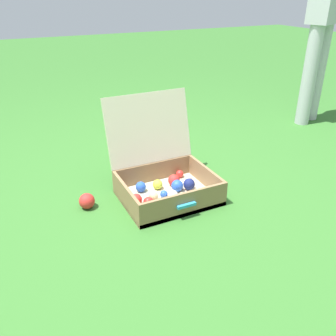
{
  "coord_description": "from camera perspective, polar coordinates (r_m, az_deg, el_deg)",
  "views": [
    {
      "loc": [
        -0.74,
        -1.67,
        1.12
      ],
      "look_at": [
        0.07,
        -0.03,
        0.2
      ],
      "focal_mm": 38.72,
      "sensor_mm": 36.0,
      "label": 1
    }
  ],
  "objects": [
    {
      "name": "ground_plane",
      "position": [
        2.15,
        -2.06,
        -4.82
      ],
      "size": [
        16.0,
        16.0,
        0.0
      ],
      "primitive_type": "plane",
      "color": "#336B28"
    },
    {
      "name": "open_suitcase",
      "position": [
        2.13,
        -0.76,
        -1.31
      ],
      "size": [
        0.53,
        0.56,
        0.56
      ],
      "color": "beige",
      "rests_on": "ground"
    },
    {
      "name": "bystander_person",
      "position": [
        3.46,
        23.5,
        21.81
      ],
      "size": [
        0.36,
        0.28,
        1.64
      ],
      "color": "#B2B2B7",
      "rests_on": "ground"
    },
    {
      "name": "stray_ball_on_grass",
      "position": [
        2.09,
        -12.65,
        -5.09
      ],
      "size": [
        0.09,
        0.09,
        0.09
      ],
      "primitive_type": "sphere",
      "color": "red",
      "rests_on": "ground"
    }
  ]
}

